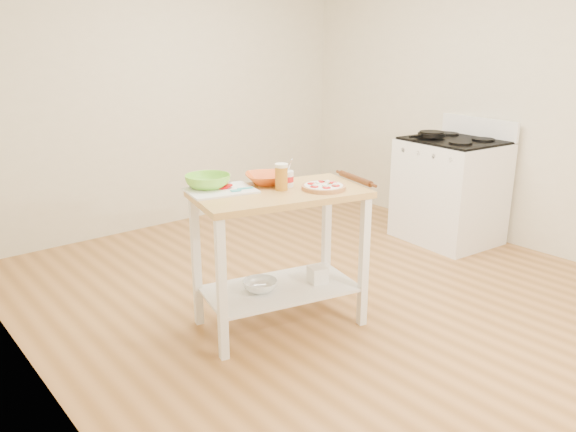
% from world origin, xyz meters
% --- Properties ---
extents(room_shell, '(4.04, 4.54, 2.74)m').
position_xyz_m(room_shell, '(0.00, 0.00, 1.35)').
color(room_shell, '#B07941').
rests_on(room_shell, ground).
extents(prep_island, '(1.14, 0.79, 0.90)m').
position_xyz_m(prep_island, '(-0.59, -0.16, 0.64)').
color(prep_island, tan).
rests_on(prep_island, ground).
extents(gas_stove, '(0.77, 0.88, 1.11)m').
position_xyz_m(gas_stove, '(1.64, 0.14, 0.47)').
color(gas_stove, white).
rests_on(gas_stove, ground).
extents(skillet, '(0.39, 0.25, 0.03)m').
position_xyz_m(skillet, '(1.52, 0.30, 0.98)').
color(skillet, black).
rests_on(skillet, gas_stove).
extents(pizza, '(0.27, 0.27, 0.04)m').
position_xyz_m(pizza, '(-0.36, -0.30, 0.92)').
color(pizza, tan).
rests_on(pizza, prep_island).
extents(cutting_board, '(0.45, 0.38, 0.04)m').
position_xyz_m(cutting_board, '(-0.88, 0.06, 0.91)').
color(cutting_board, white).
rests_on(cutting_board, prep_island).
extents(spatula, '(0.16, 0.05, 0.01)m').
position_xyz_m(spatula, '(-0.79, -0.03, 0.92)').
color(spatula, '#37B1B8').
rests_on(spatula, cutting_board).
extents(knife, '(0.27, 0.09, 0.01)m').
position_xyz_m(knife, '(-0.90, 0.20, 0.92)').
color(knife, silver).
rests_on(knife, cutting_board).
extents(orange_bowl, '(0.38, 0.38, 0.07)m').
position_xyz_m(orange_bowl, '(-0.54, 0.03, 0.93)').
color(orange_bowl, '#D55216').
rests_on(orange_bowl, prep_island).
extents(green_bowl, '(0.38, 0.38, 0.09)m').
position_xyz_m(green_bowl, '(-0.90, 0.16, 0.94)').
color(green_bowl, '#82E63D').
rests_on(green_bowl, prep_island).
extents(beer_pint, '(0.08, 0.08, 0.16)m').
position_xyz_m(beer_pint, '(-0.57, -0.15, 0.98)').
color(beer_pint, '#B9771F').
rests_on(beer_pint, prep_island).
extents(yogurt_tub, '(0.08, 0.08, 0.18)m').
position_xyz_m(yogurt_tub, '(-0.49, -0.11, 0.95)').
color(yogurt_tub, white).
rests_on(yogurt_tub, prep_island).
extents(rolling_pin, '(0.12, 0.35, 0.04)m').
position_xyz_m(rolling_pin, '(-0.07, -0.30, 0.92)').
color(rolling_pin, '#542B13').
rests_on(rolling_pin, prep_island).
extents(shelf_glass_bowl, '(0.23, 0.23, 0.07)m').
position_xyz_m(shelf_glass_bowl, '(-0.72, -0.12, 0.29)').
color(shelf_glass_bowl, silver).
rests_on(shelf_glass_bowl, prep_island).
extents(shelf_bin, '(0.13, 0.13, 0.11)m').
position_xyz_m(shelf_bin, '(-0.35, -0.26, 0.31)').
color(shelf_bin, white).
rests_on(shelf_bin, prep_island).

